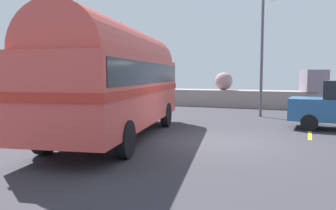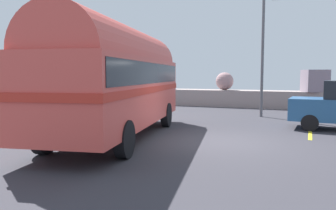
% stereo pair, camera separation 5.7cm
% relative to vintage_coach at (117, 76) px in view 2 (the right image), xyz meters
% --- Properties ---
extents(ground, '(32.00, 26.00, 0.02)m').
position_rel_vintage_coach_xyz_m(ground, '(3.24, 0.68, -2.04)').
color(ground, '#333238').
extents(breakwater, '(31.36, 2.16, 2.40)m').
position_rel_vintage_coach_xyz_m(breakwater, '(3.33, 12.48, -1.40)').
color(breakwater, gray).
rests_on(breakwater, ground).
extents(vintage_coach, '(4.12, 8.89, 3.70)m').
position_rel_vintage_coach_xyz_m(vintage_coach, '(0.00, 0.00, 0.00)').
color(vintage_coach, black).
rests_on(vintage_coach, ground).
extents(lamp_post, '(0.82, 0.70, 5.98)m').
position_rel_vintage_coach_xyz_m(lamp_post, '(3.69, 7.71, 1.34)').
color(lamp_post, '#5B5B60').
rests_on(lamp_post, ground).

